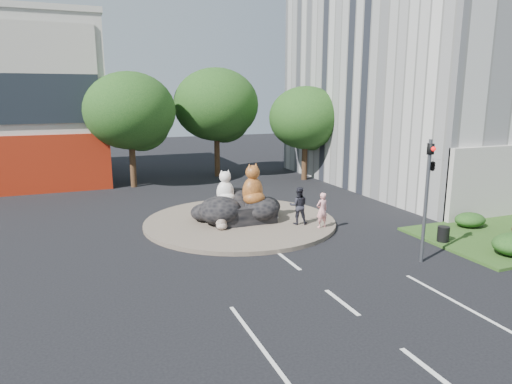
{
  "coord_description": "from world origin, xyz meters",
  "views": [
    {
      "loc": [
        -7.73,
        -11.87,
        6.73
      ],
      "look_at": [
        0.29,
        8.42,
        2.0
      ],
      "focal_mm": 32.0,
      "sensor_mm": 36.0,
      "label": 1
    }
  ],
  "objects_px": {
    "pedestrian_pink": "(322,210)",
    "pedestrian_dark": "(299,206)",
    "kitten_calico": "(221,219)",
    "litter_bin": "(443,234)",
    "kitten_white": "(274,213)",
    "cat_tabby": "(253,184)",
    "cat_white": "(225,186)"
  },
  "relations": [
    {
      "from": "cat_white",
      "to": "pedestrian_dark",
      "type": "xyz_separation_m",
      "value": [
        3.19,
        -2.16,
        -0.83
      ]
    },
    {
      "from": "cat_white",
      "to": "cat_tabby",
      "type": "xyz_separation_m",
      "value": [
        1.21,
        -0.84,
        0.2
      ]
    },
    {
      "from": "pedestrian_pink",
      "to": "pedestrian_dark",
      "type": "relative_size",
      "value": 0.92
    },
    {
      "from": "pedestrian_pink",
      "to": "pedestrian_dark",
      "type": "xyz_separation_m",
      "value": [
        -0.79,
        0.99,
        0.08
      ]
    },
    {
      "from": "pedestrian_dark",
      "to": "litter_bin",
      "type": "relative_size",
      "value": 2.75
    },
    {
      "from": "cat_white",
      "to": "kitten_calico",
      "type": "xyz_separation_m",
      "value": [
        -0.75,
        -1.63,
        -1.27
      ]
    },
    {
      "from": "pedestrian_pink",
      "to": "pedestrian_dark",
      "type": "height_order",
      "value": "pedestrian_dark"
    },
    {
      "from": "cat_white",
      "to": "kitten_white",
      "type": "xyz_separation_m",
      "value": [
        2.36,
        -0.99,
        -1.4
      ]
    },
    {
      "from": "cat_white",
      "to": "pedestrian_dark",
      "type": "distance_m",
      "value": 3.95
    },
    {
      "from": "cat_white",
      "to": "pedestrian_pink",
      "type": "relative_size",
      "value": 1.0
    },
    {
      "from": "cat_tabby",
      "to": "litter_bin",
      "type": "bearing_deg",
      "value": -59.11
    },
    {
      "from": "kitten_white",
      "to": "pedestrian_pink",
      "type": "distance_m",
      "value": 2.75
    },
    {
      "from": "kitten_white",
      "to": "pedestrian_dark",
      "type": "bearing_deg",
      "value": -83.61
    },
    {
      "from": "kitten_calico",
      "to": "pedestrian_pink",
      "type": "bearing_deg",
      "value": -5.07
    },
    {
      "from": "kitten_white",
      "to": "pedestrian_pink",
      "type": "relative_size",
      "value": 0.43
    },
    {
      "from": "kitten_white",
      "to": "pedestrian_dark",
      "type": "height_order",
      "value": "pedestrian_dark"
    },
    {
      "from": "cat_tabby",
      "to": "kitten_white",
      "type": "bearing_deg",
      "value": -25.7
    },
    {
      "from": "kitten_white",
      "to": "litter_bin",
      "type": "bearing_deg",
      "value": -74.58
    },
    {
      "from": "kitten_calico",
      "to": "litter_bin",
      "type": "distance_m",
      "value": 10.36
    },
    {
      "from": "litter_bin",
      "to": "kitten_calico",
      "type": "bearing_deg",
      "value": 149.4
    },
    {
      "from": "litter_bin",
      "to": "pedestrian_pink",
      "type": "bearing_deg",
      "value": 138.12
    },
    {
      "from": "kitten_white",
      "to": "litter_bin",
      "type": "xyz_separation_m",
      "value": [
        5.82,
        -5.91,
        -0.12
      ]
    },
    {
      "from": "kitten_calico",
      "to": "pedestrian_dark",
      "type": "relative_size",
      "value": 0.53
    },
    {
      "from": "pedestrian_pink",
      "to": "pedestrian_dark",
      "type": "bearing_deg",
      "value": -60.19
    },
    {
      "from": "kitten_calico",
      "to": "kitten_white",
      "type": "bearing_deg",
      "value": 24.32
    },
    {
      "from": "cat_tabby",
      "to": "pedestrian_pink",
      "type": "distance_m",
      "value": 3.78
    },
    {
      "from": "pedestrian_pink",
      "to": "cat_tabby",
      "type": "bearing_deg",
      "value": -48.84
    },
    {
      "from": "litter_bin",
      "to": "cat_white",
      "type": "bearing_deg",
      "value": 139.82
    },
    {
      "from": "cat_tabby",
      "to": "kitten_calico",
      "type": "relative_size",
      "value": 2.11
    },
    {
      "from": "kitten_white",
      "to": "pedestrian_dark",
      "type": "distance_m",
      "value": 1.55
    },
    {
      "from": "kitten_white",
      "to": "pedestrian_dark",
      "type": "xyz_separation_m",
      "value": [
        0.84,
        -1.17,
        0.58
      ]
    },
    {
      "from": "cat_white",
      "to": "pedestrian_dark",
      "type": "height_order",
      "value": "cat_white"
    }
  ]
}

